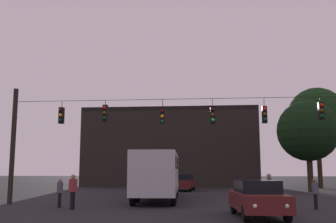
% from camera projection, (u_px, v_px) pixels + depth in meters
% --- Properties ---
extents(ground_plane, '(168.00, 168.00, 0.00)m').
position_uv_depth(ground_plane, '(192.00, 194.00, 30.76)').
color(ground_plane, black).
rests_on(ground_plane, ground).
extents(overhead_signal_span, '(20.61, 0.44, 6.74)m').
position_uv_depth(overhead_signal_span, '(186.00, 133.00, 21.75)').
color(overhead_signal_span, black).
rests_on(overhead_signal_span, ground).
extents(city_bus, '(3.05, 11.11, 3.00)m').
position_uv_depth(city_bus, '(158.00, 171.00, 25.43)').
color(city_bus, '#B7BCC6').
rests_on(city_bus, ground).
extents(car_near_right, '(2.14, 4.45, 1.52)m').
position_uv_depth(car_near_right, '(258.00, 198.00, 16.01)').
color(car_near_right, '#511919').
rests_on(car_near_right, ground).
extents(car_far_left, '(2.10, 4.43, 1.52)m').
position_uv_depth(car_far_left, '(183.00, 182.00, 35.74)').
color(car_far_left, '#511919').
rests_on(car_far_left, ground).
extents(pedestrian_crossing_left, '(0.35, 0.42, 1.72)m').
position_uv_depth(pedestrian_crossing_left, '(73.00, 189.00, 19.25)').
color(pedestrian_crossing_left, black).
rests_on(pedestrian_crossing_left, ground).
extents(pedestrian_crossing_center, '(0.25, 0.36, 1.54)m').
position_uv_depth(pedestrian_crossing_center, '(315.00, 192.00, 19.20)').
color(pedestrian_crossing_center, black).
rests_on(pedestrian_crossing_center, ground).
extents(pedestrian_crossing_right, '(0.33, 0.41, 1.75)m').
position_uv_depth(pedestrian_crossing_right, '(269.00, 188.00, 19.81)').
color(pedestrian_crossing_right, black).
rests_on(pedestrian_crossing_right, ground).
extents(pedestrian_near_bus, '(0.29, 0.39, 1.51)m').
position_uv_depth(pedestrian_near_bus, '(60.00, 191.00, 20.24)').
color(pedestrian_near_bus, black).
rests_on(pedestrian_near_bus, ground).
extents(corner_building, '(20.29, 12.92, 9.10)m').
position_uv_depth(corner_building, '(173.00, 149.00, 49.58)').
color(corner_building, black).
rests_on(corner_building, ground).
extents(tree_left_silhouette, '(5.47, 5.47, 8.15)m').
position_uv_depth(tree_left_silhouette, '(308.00, 131.00, 34.64)').
color(tree_left_silhouette, '#2D2116').
rests_on(tree_left_silhouette, ground).
extents(tree_behind_building, '(6.17, 6.17, 10.74)m').
position_uv_depth(tree_behind_building, '(317.00, 116.00, 41.58)').
color(tree_behind_building, '#2D2116').
rests_on(tree_behind_building, ground).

